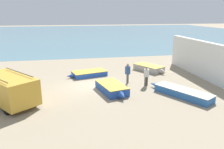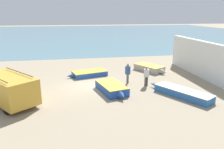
{
  "view_description": "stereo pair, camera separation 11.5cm",
  "coord_description": "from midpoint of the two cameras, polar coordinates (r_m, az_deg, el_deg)",
  "views": [
    {
      "loc": [
        -1.52,
        -18.01,
        6.13
      ],
      "look_at": [
        1.87,
        -0.23,
        1.0
      ],
      "focal_mm": 35.0,
      "sensor_mm": 36.0,
      "label": 1
    },
    {
      "loc": [
        -1.41,
        -18.03,
        6.13
      ],
      "look_at": [
        1.87,
        -0.23,
        1.0
      ],
      "focal_mm": 35.0,
      "sensor_mm": 36.0,
      "label": 2
    }
  ],
  "objects": [
    {
      "name": "parked_van",
      "position": [
        16.63,
        -25.2,
        -3.29
      ],
      "size": [
        4.55,
        4.98,
        2.14
      ],
      "rotation": [
        0.0,
        0.0,
        2.25
      ],
      "color": "gold",
      "rests_on": "ground_plane"
    },
    {
      "name": "fishing_rowboat_1",
      "position": [
        17.44,
        0.23,
        -3.61
      ],
      "size": [
        2.35,
        4.0,
        0.66
      ],
      "rotation": [
        0.0,
        0.0,
        4.95
      ],
      "color": "#234CA3",
      "rests_on": "ground_plane"
    },
    {
      "name": "fisherman_0",
      "position": [
        19.43,
        4.3,
        0.73
      ],
      "size": [
        0.48,
        0.48,
        1.82
      ],
      "rotation": [
        0.0,
        0.0,
        5.81
      ],
      "color": "#5B564C",
      "rests_on": "ground_plane"
    },
    {
      "name": "fisherman_2",
      "position": [
        18.98,
        9.16,
        0.02
      ],
      "size": [
        0.45,
        0.45,
        1.72
      ],
      "rotation": [
        0.0,
        0.0,
        4.84
      ],
      "color": "#5B564C",
      "rests_on": "ground_plane"
    },
    {
      "name": "fishing_rowboat_2",
      "position": [
        24.12,
        10.0,
        1.63
      ],
      "size": [
        2.93,
        3.94,
        0.64
      ],
      "rotation": [
        0.0,
        0.0,
        5.22
      ],
      "color": "#ADA89E",
      "rests_on": "ground_plane"
    },
    {
      "name": "fishing_rowboat_0",
      "position": [
        17.51,
        17.65,
        -4.47
      ],
      "size": [
        3.45,
        5.15,
        0.57
      ],
      "rotation": [
        0.0,
        0.0,
        2.09
      ],
      "color": "#2D66AD",
      "rests_on": "ground_plane"
    },
    {
      "name": "sea_water",
      "position": [
        70.31,
        -9.37,
        10.62
      ],
      "size": [
        120.0,
        80.0,
        0.01
      ],
      "primitive_type": "cube",
      "color": "slate",
      "rests_on": "ground_plane"
    },
    {
      "name": "ground_plane",
      "position": [
        19.09,
        -5.49,
        -2.98
      ],
      "size": [
        200.0,
        200.0,
        0.0
      ],
      "primitive_type": "plane",
      "color": "gray"
    },
    {
      "name": "fishing_rowboat_3",
      "position": [
        22.07,
        -5.95,
        0.27
      ],
      "size": [
        4.15,
        2.49,
        0.49
      ],
      "rotation": [
        0.0,
        0.0,
        3.4
      ],
      "color": "#234CA3",
      "rests_on": "ground_plane"
    },
    {
      "name": "harbor_wall",
      "position": [
        23.19,
        22.52,
        3.73
      ],
      "size": [
        0.5,
        11.45,
        3.51
      ],
      "primitive_type": "cube",
      "color": "silver",
      "rests_on": "ground_plane"
    }
  ]
}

